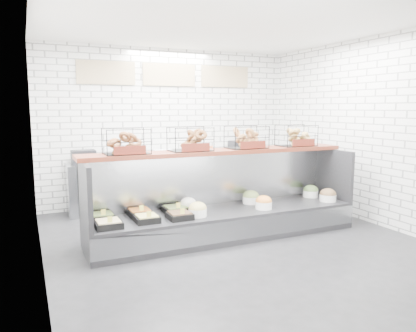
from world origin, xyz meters
name	(u,v)px	position (x,y,z in m)	size (l,w,h in m)	color
ground	(235,242)	(0.00, 0.00, 0.00)	(5.50, 5.50, 0.00)	black
room_shell	(217,95)	(0.00, 0.60, 2.06)	(5.02, 5.51, 3.01)	white
display_case	(224,214)	(-0.01, 0.34, 0.33)	(4.00, 0.90, 1.20)	black
bagel_shelf	(219,142)	(0.00, 0.52, 1.38)	(4.10, 0.50, 0.40)	#4E1B10
prep_counter	(175,181)	(-0.01, 2.43, 0.47)	(4.00, 0.60, 1.20)	#93969B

